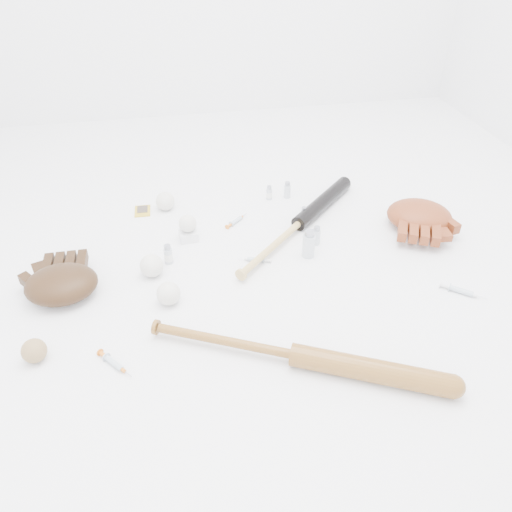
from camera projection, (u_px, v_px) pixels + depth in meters
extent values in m
plane|color=white|center=(246.00, 268.00, 1.74)|extent=(3.00, 3.00, 0.00)
cube|color=gold|center=(142.00, 211.00, 2.04)|extent=(0.06, 0.09, 0.00)
cube|color=white|center=(189.00, 235.00, 1.87)|extent=(0.07, 0.07, 0.04)
sphere|color=silver|center=(187.00, 223.00, 1.84)|extent=(0.07, 0.07, 0.07)
sphere|color=silver|center=(152.00, 266.00, 1.68)|extent=(0.08, 0.08, 0.08)
sphere|color=silver|center=(165.00, 201.00, 2.03)|extent=(0.08, 0.08, 0.08)
sphere|color=silver|center=(169.00, 294.00, 1.57)|extent=(0.08, 0.08, 0.08)
sphere|color=olive|center=(34.00, 351.00, 1.38)|extent=(0.07, 0.07, 0.07)
cylinder|color=silver|center=(287.00, 190.00, 2.11)|extent=(0.03, 0.03, 0.07)
cylinder|color=silver|center=(304.00, 214.00, 1.96)|extent=(0.02, 0.02, 0.06)
cylinder|color=silver|center=(316.00, 235.00, 1.83)|extent=(0.03, 0.03, 0.07)
cylinder|color=silver|center=(309.00, 244.00, 1.76)|extent=(0.04, 0.04, 0.11)
cylinder|color=silver|center=(168.00, 254.00, 1.74)|extent=(0.03, 0.03, 0.07)
cylinder|color=silver|center=(269.00, 193.00, 2.10)|extent=(0.02, 0.02, 0.06)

